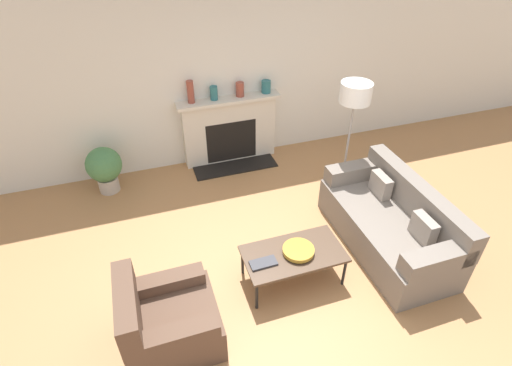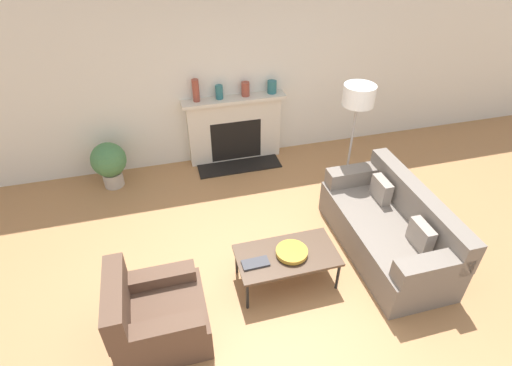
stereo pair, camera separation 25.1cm
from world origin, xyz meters
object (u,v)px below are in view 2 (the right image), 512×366
(mantel_vase_left, at_px, (196,90))
(mantel_vase_center_right, at_px, (245,89))
(mantel_vase_center_left, at_px, (219,92))
(potted_plant, at_px, (109,162))
(armchair_near, at_px, (155,316))
(book, at_px, (256,263))
(floor_lamp, at_px, (357,106))
(bowl, at_px, (292,252))
(mantel_vase_right, at_px, (272,87))
(coffee_table, at_px, (287,256))
(couch, at_px, (389,229))
(fireplace, at_px, (235,130))

(mantel_vase_left, distance_m, mantel_vase_center_right, 0.74)
(mantel_vase_center_left, relative_size, potted_plant, 0.29)
(armchair_near, relative_size, book, 3.03)
(floor_lamp, relative_size, mantel_vase_center_left, 8.10)
(bowl, bearing_deg, mantel_vase_right, 77.90)
(mantel_vase_center_left, height_order, potted_plant, mantel_vase_center_left)
(mantel_vase_left, bearing_deg, floor_lamp, -36.52)
(floor_lamp, bearing_deg, mantel_vase_left, 143.48)
(bowl, relative_size, floor_lamp, 0.21)
(coffee_table, height_order, floor_lamp, floor_lamp)
(armchair_near, xyz_separation_m, coffee_table, (1.42, 0.33, 0.08))
(coffee_table, height_order, potted_plant, potted_plant)
(potted_plant, bearing_deg, mantel_vase_right, 6.43)
(couch, bearing_deg, mantel_vase_left, -143.46)
(floor_lamp, xyz_separation_m, potted_plant, (-3.20, 1.08, -0.97))
(mantel_vase_center_left, bearing_deg, fireplace, -4.07)
(armchair_near, xyz_separation_m, mantel_vase_left, (0.89, 2.99, 0.93))
(bowl, bearing_deg, book, -175.64)
(floor_lamp, height_order, mantel_vase_center_left, floor_lamp)
(coffee_table, distance_m, mantel_vase_right, 2.84)
(coffee_table, relative_size, mantel_vase_left, 3.30)
(floor_lamp, bearing_deg, bowl, -133.99)
(mantel_vase_right, height_order, potted_plant, mantel_vase_right)
(armchair_near, height_order, coffee_table, armchair_near)
(armchair_near, distance_m, mantel_vase_center_left, 3.35)
(coffee_table, bearing_deg, mantel_vase_center_left, 94.08)
(coffee_table, distance_m, mantel_vase_center_left, 2.78)
(mantel_vase_left, bearing_deg, bowl, -77.87)
(floor_lamp, distance_m, mantel_vase_right, 1.54)
(armchair_near, distance_m, potted_plant, 2.75)
(potted_plant, bearing_deg, mantel_vase_left, 11.74)
(armchair_near, xyz_separation_m, bowl, (1.47, 0.32, 0.15))
(couch, height_order, coffee_table, couch)
(mantel_vase_center_left, bearing_deg, armchair_near, -112.34)
(coffee_table, bearing_deg, couch, 6.59)
(mantel_vase_center_left, height_order, mantel_vase_right, mantel_vase_center_left)
(mantel_vase_center_left, bearing_deg, couch, -58.78)
(mantel_vase_left, bearing_deg, fireplace, -1.57)
(book, bearing_deg, couch, 5.67)
(bowl, distance_m, mantel_vase_center_right, 2.78)
(potted_plant, bearing_deg, couch, -34.64)
(floor_lamp, relative_size, potted_plant, 2.38)
(floor_lamp, relative_size, mantel_vase_center_right, 7.83)
(fireplace, distance_m, armchair_near, 3.32)
(bowl, height_order, potted_plant, potted_plant)
(mantel_vase_center_right, bearing_deg, coffee_table, -94.46)
(coffee_table, xyz_separation_m, mantel_vase_center_right, (0.21, 2.66, 0.79))
(bowl, bearing_deg, potted_plant, 128.98)
(coffee_table, xyz_separation_m, book, (-0.36, -0.05, 0.04))
(book, relative_size, floor_lamp, 0.17)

